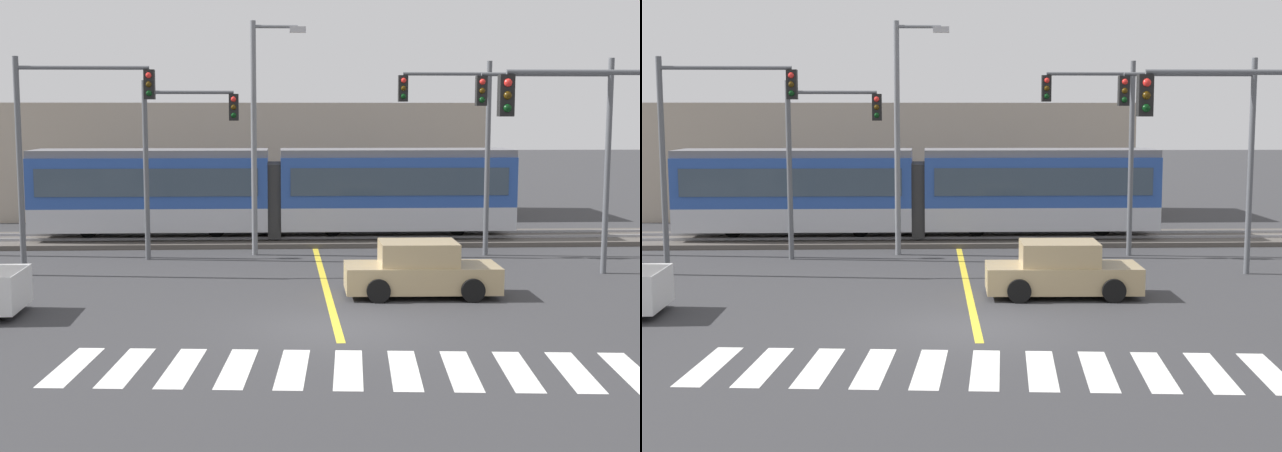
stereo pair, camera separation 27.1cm
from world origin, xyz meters
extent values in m
plane|color=#333335|center=(0.00, 0.00, 0.00)|extent=(200.00, 200.00, 0.00)
cube|color=#4C4742|center=(0.00, 14.30, 0.09)|extent=(120.00, 4.00, 0.18)
cube|color=#939399|center=(0.00, 13.58, 0.23)|extent=(120.00, 0.08, 0.10)
cube|color=#939399|center=(0.00, 15.02, 0.23)|extent=(120.00, 0.08, 0.10)
cube|color=#B7BAC1|center=(-6.26, 14.30, 0.98)|extent=(9.00, 2.60, 0.90)
cube|color=#284C9E|center=(-6.26, 14.30, 2.38)|extent=(9.00, 2.60, 1.90)
cube|color=#384756|center=(-6.26, 12.98, 2.43)|extent=(8.28, 0.04, 1.04)
cube|color=slate|center=(-6.26, 14.30, 3.47)|extent=(9.00, 2.39, 0.28)
cylinder|color=black|center=(-3.79, 14.30, 0.53)|extent=(0.70, 0.20, 0.70)
cylinder|color=black|center=(-8.74, 14.30, 0.53)|extent=(0.70, 0.20, 0.70)
cube|color=#B7BAC1|center=(3.24, 14.30, 0.98)|extent=(9.00, 2.60, 0.90)
cube|color=#284C9E|center=(3.24, 14.30, 2.38)|extent=(9.00, 2.60, 1.90)
cube|color=#384756|center=(3.24, 12.98, 2.43)|extent=(8.28, 0.04, 1.04)
cube|color=slate|center=(3.24, 14.30, 3.47)|extent=(9.00, 2.39, 0.28)
cylinder|color=black|center=(5.71, 14.30, 0.53)|extent=(0.70, 0.20, 0.70)
cylinder|color=black|center=(0.76, 14.30, 0.53)|extent=(0.70, 0.20, 0.70)
cube|color=#2D2D2D|center=(-1.51, 14.30, 1.68)|extent=(0.50, 2.34, 2.80)
cube|color=silver|center=(-5.48, -2.92, 0.00)|extent=(0.79, 2.84, 0.01)
cube|color=silver|center=(-4.39, -3.01, 0.00)|extent=(0.79, 2.84, 0.01)
cube|color=silver|center=(-3.29, -3.10, 0.00)|extent=(0.79, 2.84, 0.01)
cube|color=silver|center=(-2.19, -3.19, 0.00)|extent=(0.79, 2.84, 0.01)
cube|color=silver|center=(-1.10, -3.28, 0.00)|extent=(0.79, 2.84, 0.01)
cube|color=silver|center=(0.00, -3.37, 0.00)|extent=(0.79, 2.84, 0.01)
cube|color=silver|center=(1.10, -3.46, 0.00)|extent=(0.79, 2.84, 0.01)
cube|color=silver|center=(2.19, -3.55, 0.00)|extent=(0.79, 2.84, 0.01)
cube|color=silver|center=(3.29, -3.64, 0.00)|extent=(0.79, 2.84, 0.01)
cube|color=silver|center=(4.39, -3.73, 0.00)|extent=(0.79, 2.84, 0.01)
cube|color=silver|center=(5.48, -3.82, 0.00)|extent=(0.79, 2.84, 0.01)
cube|color=gold|center=(0.00, 5.47, 0.00)|extent=(0.20, 13.67, 0.01)
cube|color=tan|center=(2.56, 3.61, 0.52)|extent=(4.23, 1.79, 0.72)
cube|color=tan|center=(2.46, 3.61, 1.20)|extent=(2.13, 1.56, 0.64)
cube|color=#384756|center=(3.46, 3.59, 1.20)|extent=(0.13, 1.43, 0.52)
cube|color=#384756|center=(2.48, 4.39, 1.20)|extent=(1.79, 0.08, 0.48)
cylinder|color=black|center=(3.84, 4.43, 0.32)|extent=(0.64, 0.23, 0.64)
cylinder|color=black|center=(3.80, 2.73, 0.32)|extent=(0.64, 0.23, 0.64)
cylinder|color=black|center=(1.32, 4.49, 0.32)|extent=(0.64, 0.23, 0.64)
cylinder|color=black|center=(1.28, 2.79, 0.32)|extent=(0.64, 0.23, 0.64)
cylinder|color=#515459|center=(5.32, -1.10, 5.88)|extent=(3.50, 0.12, 0.12)
cube|color=black|center=(3.57, -1.10, 5.38)|extent=(0.32, 0.28, 0.90)
sphere|color=red|center=(3.57, -1.25, 5.65)|extent=(0.18, 0.18, 0.18)
sphere|color=#3A2706|center=(3.57, -1.25, 5.38)|extent=(0.18, 0.18, 0.18)
sphere|color=black|center=(3.57, -1.25, 5.11)|extent=(0.18, 0.18, 0.18)
cylinder|color=#515459|center=(5.96, 10.54, 3.40)|extent=(0.18, 0.18, 6.79)
cylinder|color=#515459|center=(4.46, 10.54, 6.34)|extent=(3.00, 0.12, 0.12)
cube|color=black|center=(2.96, 10.54, 5.84)|extent=(0.32, 0.28, 0.90)
sphere|color=red|center=(2.96, 10.39, 6.11)|extent=(0.18, 0.18, 0.18)
sphere|color=#3A2706|center=(2.96, 10.39, 5.84)|extent=(0.18, 0.18, 0.18)
sphere|color=black|center=(2.96, 10.39, 5.57)|extent=(0.18, 0.18, 0.18)
cylinder|color=#515459|center=(-9.26, 7.31, 3.36)|extent=(0.18, 0.18, 6.71)
cylinder|color=#515459|center=(-7.26, 7.31, 6.37)|extent=(4.00, 0.12, 0.12)
cube|color=black|center=(-5.26, 7.31, 5.87)|extent=(0.32, 0.28, 0.90)
sphere|color=red|center=(-5.26, 7.16, 6.14)|extent=(0.18, 0.18, 0.18)
sphere|color=#3A2706|center=(-5.26, 7.16, 5.87)|extent=(0.18, 0.18, 0.18)
sphere|color=black|center=(-5.26, 7.16, 5.60)|extent=(0.18, 0.18, 0.18)
cylinder|color=#515459|center=(-5.85, 10.17, 3.05)|extent=(0.18, 0.18, 6.10)
cylinder|color=#515459|center=(-4.35, 10.17, 5.70)|extent=(3.00, 0.12, 0.12)
cube|color=black|center=(-2.85, 10.17, 5.20)|extent=(0.32, 0.28, 0.90)
sphere|color=red|center=(-2.85, 10.02, 5.47)|extent=(0.18, 0.18, 0.18)
sphere|color=#3A2706|center=(-2.85, 10.02, 5.20)|extent=(0.18, 0.18, 0.18)
sphere|color=black|center=(-2.85, 10.02, 4.93)|extent=(0.18, 0.18, 0.18)
cylinder|color=#515459|center=(8.83, 6.79, 3.34)|extent=(0.18, 0.18, 6.68)
cylinder|color=#515459|center=(6.83, 6.79, 6.17)|extent=(4.00, 0.12, 0.12)
cube|color=black|center=(4.83, 6.79, 5.67)|extent=(0.32, 0.28, 0.90)
sphere|color=red|center=(4.83, 6.64, 5.94)|extent=(0.18, 0.18, 0.18)
sphere|color=#3A2706|center=(4.83, 6.64, 5.67)|extent=(0.18, 0.18, 0.18)
sphere|color=black|center=(4.83, 6.64, 5.40)|extent=(0.18, 0.18, 0.18)
cylinder|color=slate|center=(-2.20, 11.00, 4.08)|extent=(0.20, 0.20, 8.16)
cylinder|color=slate|center=(-1.43, 11.00, 7.96)|extent=(1.55, 0.12, 0.12)
cube|color=#B2B2B7|center=(-0.66, 11.00, 7.86)|extent=(0.56, 0.28, 0.20)
cube|color=tan|center=(-3.70, 23.69, 2.73)|extent=(24.36, 6.00, 5.47)
camera|label=1|loc=(-1.36, -20.32, 5.01)|focal=50.00mm
camera|label=2|loc=(-1.08, -20.33, 5.01)|focal=50.00mm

